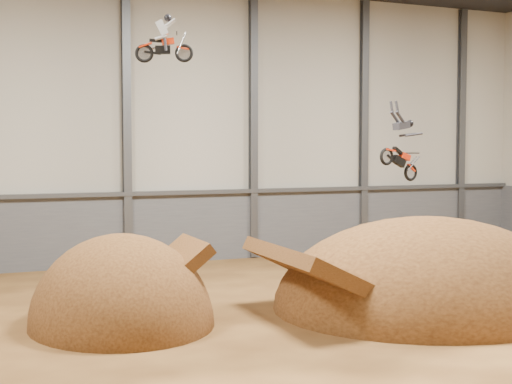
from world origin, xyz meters
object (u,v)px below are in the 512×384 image
Objects in this scene: fmx_rider_a at (164,36)px; takeoff_ramp at (122,324)px; landing_ramp at (427,307)px; fmx_rider_b at (396,141)px.

takeoff_ramp is at bearing -146.63° from fmx_rider_a.
landing_ramp is at bearing -8.62° from takeoff_ramp.
takeoff_ramp is 10.97m from landing_ramp.
landing_ramp is 13.43m from fmx_rider_a.
fmx_rider_a is 0.67× the size of fmx_rider_b.
fmx_rider_a is at bearing 166.88° from landing_ramp.
fmx_rider_a is 10.14m from fmx_rider_b.
fmx_rider_a is (1.65, 0.50, 9.54)m from takeoff_ramp.
landing_ramp is at bearing 3.36° from fmx_rider_a.
takeoff_ramp is at bearing 171.38° from landing_ramp.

